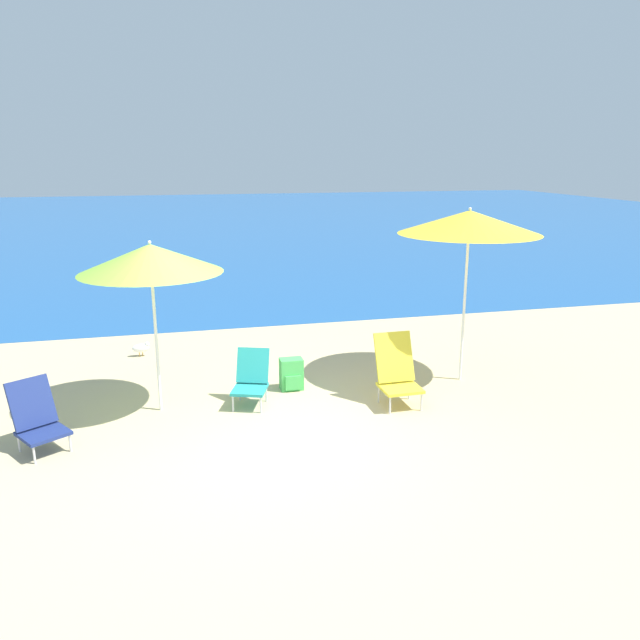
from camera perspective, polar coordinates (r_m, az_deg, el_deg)
The scene contains 9 objects.
ground_plane at distance 7.04m, azimuth -4.98°, elevation -10.70°, with size 60.00×60.00×0.00m, color #C6B284.
sea_water at distance 31.04m, azimuth -12.23°, elevation 8.93°, with size 60.00×40.00×0.01m.
beach_umbrella_lime at distance 7.47m, azimuth -15.23°, elevation 5.44°, with size 1.66×1.66×2.08m.
beach_umbrella_yellow at distance 8.47m, azimuth 13.50°, elevation 8.68°, with size 1.87×1.87×2.38m.
beach_chair_navy at distance 7.28m, azimuth -24.45°, elevation -8.09°, with size 0.67×0.70×0.75m.
beach_chair_teal at distance 7.86m, azimuth -6.31°, elevation -5.27°, with size 0.56×0.64×0.68m.
beach_chair_yellow at distance 7.86m, azimuth 7.02°, elevation -4.60°, with size 0.49×0.60×0.88m.
backpack_green at distance 8.33m, azimuth -2.63°, elevation -4.99°, with size 0.30×0.24×0.42m.
seagull at distance 10.05m, azimuth -16.04°, elevation -2.46°, with size 0.27×0.11×0.23m.
Camera 1 is at (-0.93, -6.29, 3.03)m, focal length 35.00 mm.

